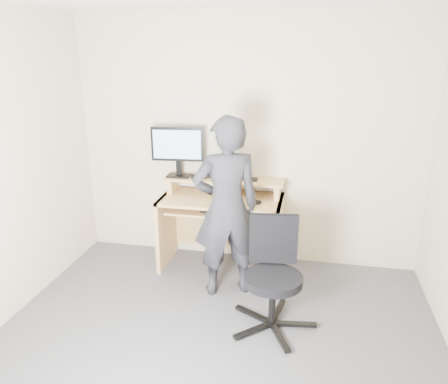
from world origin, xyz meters
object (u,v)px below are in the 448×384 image
(desk, at_px, (223,214))
(monitor, at_px, (178,147))
(office_chair, at_px, (273,270))
(person, at_px, (226,208))

(desk, xyz_separation_m, monitor, (-0.47, 0.04, 0.67))
(desk, height_order, monitor, monitor)
(monitor, bearing_deg, office_chair, -47.88)
(desk, height_order, person, person)
(office_chair, bearing_deg, monitor, 130.20)
(desk, relative_size, office_chair, 1.36)
(desk, relative_size, person, 0.73)
(desk, distance_m, person, 0.61)
(office_chair, bearing_deg, desk, 115.25)
(monitor, height_order, person, person)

